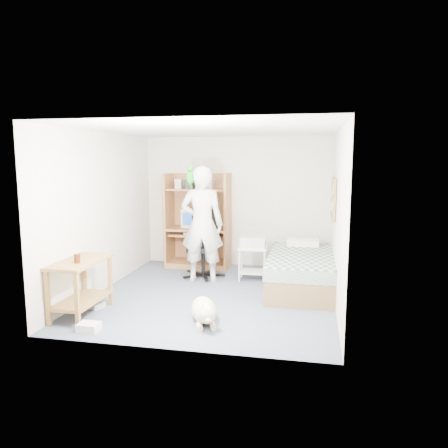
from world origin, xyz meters
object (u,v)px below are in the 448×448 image
computer_hutch (199,224)px  person (202,224)px  dog (204,310)px  printer_cart (253,258)px  office_chair (204,253)px  side_desk (81,279)px  bed (301,271)px

computer_hutch → person: bearing=-72.1°
dog → printer_cart: printer_cart is taller
office_chair → printer_cart: (0.89, -0.06, -0.04)m
computer_hutch → side_desk: size_ratio=1.80×
side_desk → person: person is taller
computer_hutch → side_desk: computer_hutch is taller
computer_hutch → bed: (2.00, -1.12, -0.53)m
bed → office_chair: (-1.73, 0.41, 0.13)m
bed → side_desk: size_ratio=2.02×
person → bed: bearing=171.1°
printer_cart → computer_hutch: bearing=143.9°
side_desk → office_chair: size_ratio=0.85×
printer_cart → bed: bearing=-25.2°
person → dog: (0.50, -1.86, -0.82)m
computer_hutch → office_chair: size_ratio=1.52×
side_desk → printer_cart: (2.01, 2.17, -0.11)m
dog → printer_cart: size_ratio=1.61×
side_desk → printer_cart: 2.96m
side_desk → printer_cart: size_ratio=1.72×
dog → computer_hutch: bearing=85.5°
dog → printer_cart: 2.15m
person → computer_hutch: bearing=-77.5°
bed → office_chair: 1.78m
bed → person: person is taller
bed → office_chair: bearing=166.5°
side_desk → person: 2.30m
person → office_chair: bearing=-85.3°
bed → printer_cart: 0.91m
computer_hutch → dog: bearing=-74.0°
computer_hutch → person: person is taller
bed → side_desk: side_desk is taller
bed → printer_cart: bearing=157.4°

